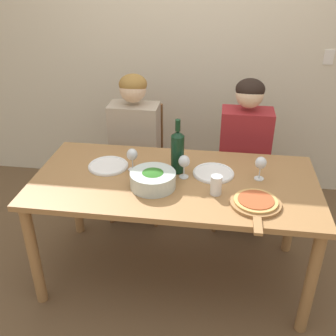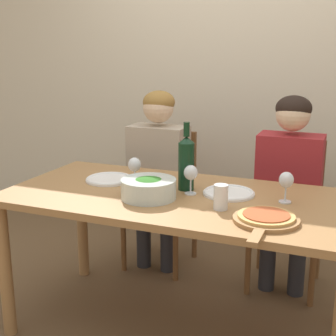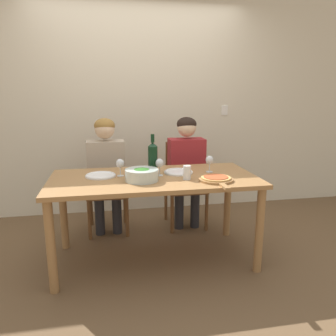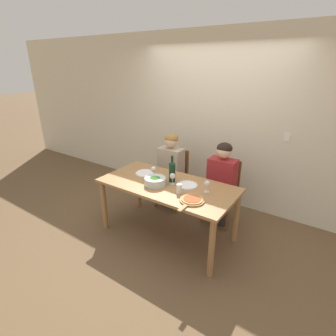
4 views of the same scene
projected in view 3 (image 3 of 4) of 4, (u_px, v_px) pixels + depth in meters
name	position (u px, v px, depth m)	size (l,w,h in m)	color
ground_plane	(155.00, 258.00, 2.98)	(40.00, 40.00, 0.00)	brown
back_wall	(138.00, 103.00, 3.96)	(10.00, 0.06, 2.70)	beige
dining_table	(154.00, 188.00, 2.82)	(1.76, 0.86, 0.77)	#9E7042
chair_left	(107.00, 185.00, 3.54)	(0.42, 0.42, 0.93)	brown
chair_right	(184.00, 181.00, 3.70)	(0.42, 0.42, 0.93)	brown
person_woman	(106.00, 166.00, 3.38)	(0.47, 0.51, 1.22)	#28282D
person_man	(187.00, 162.00, 3.53)	(0.47, 0.51, 1.22)	#28282D
wine_bottle	(153.00, 158.00, 2.87)	(0.08, 0.08, 0.35)	black
broccoli_bowl	(142.00, 175.00, 2.67)	(0.27, 0.27, 0.11)	silver
dinner_plate_left	(101.00, 175.00, 2.81)	(0.26, 0.26, 0.02)	white
dinner_plate_right	(178.00, 172.00, 2.94)	(0.26, 0.26, 0.02)	white
pizza_on_board	(216.00, 179.00, 2.67)	(0.28, 0.42, 0.04)	#9E7042
wine_glass_left	(120.00, 164.00, 2.80)	(0.07, 0.07, 0.15)	silver
wine_glass_right	(210.00, 161.00, 2.94)	(0.07, 0.07, 0.15)	silver
wine_glass_centre	(160.00, 164.00, 2.82)	(0.07, 0.07, 0.15)	silver
water_tumbler	(187.00, 173.00, 2.71)	(0.07, 0.07, 0.12)	silver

